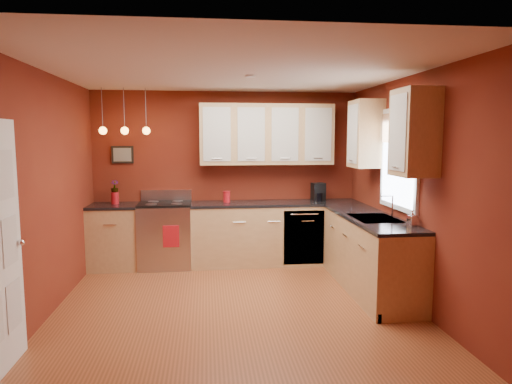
{
  "coord_description": "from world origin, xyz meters",
  "views": [
    {
      "loc": [
        -0.31,
        -4.92,
        1.89
      ],
      "look_at": [
        0.34,
        1.0,
        1.19
      ],
      "focal_mm": 32.0,
      "sensor_mm": 36.0,
      "label": 1
    }
  ],
  "objects": [
    {
      "name": "flowers",
      "position": [
        -1.64,
        1.85,
        1.19
      ],
      "size": [
        0.12,
        0.12,
        0.19
      ],
      "primitive_type": "imported",
      "rotation": [
        0.0,
        0.0,
        0.12
      ],
      "color": "#AC121A",
      "rests_on": "red_vase"
    },
    {
      "name": "dishwasher_front",
      "position": [
        1.1,
        1.51,
        0.45
      ],
      "size": [
        0.6,
        0.02,
        0.8
      ],
      "primitive_type": "cube",
      "color": "#AFAFB3",
      "rests_on": "base_cabinets_back_right"
    },
    {
      "name": "red_canister",
      "position": [
        -0.01,
        1.85,
        1.03
      ],
      "size": [
        0.11,
        0.11,
        0.17
      ],
      "color": "#AC121A",
      "rests_on": "counter_back_right"
    },
    {
      "name": "wall_back",
      "position": [
        0.0,
        2.1,
        1.3
      ],
      "size": [
        4.0,
        0.02,
        2.6
      ],
      "primitive_type": "cube",
      "color": "maroon",
      "rests_on": "floor"
    },
    {
      "name": "counter_back_left",
      "position": [
        -1.65,
        1.8,
        0.92
      ],
      "size": [
        0.7,
        0.62,
        0.04
      ],
      "primitive_type": "cube",
      "color": "black",
      "rests_on": "base_cabinets_back_left"
    },
    {
      "name": "coffee_maker",
      "position": [
        1.4,
        1.87,
        1.07
      ],
      "size": [
        0.21,
        0.21,
        0.27
      ],
      "rotation": [
        0.0,
        0.0,
        0.18
      ],
      "color": "black",
      "rests_on": "counter_back_right"
    },
    {
      "name": "gas_range",
      "position": [
        -0.92,
        1.8,
        0.48
      ],
      "size": [
        0.76,
        0.64,
        1.11
      ],
      "color": "#AFAFB3",
      "rests_on": "floor"
    },
    {
      "name": "floor",
      "position": [
        0.0,
        0.0,
        0.0
      ],
      "size": [
        4.2,
        4.2,
        0.0
      ],
      "primitive_type": "plane",
      "color": "#984E2C",
      "rests_on": "ground"
    },
    {
      "name": "wall_picture",
      "position": [
        -1.55,
        2.08,
        1.65
      ],
      "size": [
        0.32,
        0.03,
        0.26
      ],
      "primitive_type": "cube",
      "color": "black",
      "rests_on": "wall_back"
    },
    {
      "name": "red_vase",
      "position": [
        -1.64,
        1.85,
        1.03
      ],
      "size": [
        0.11,
        0.11,
        0.17
      ],
      "primitive_type": "cylinder",
      "color": "#AC121A",
      "rests_on": "counter_back_left"
    },
    {
      "name": "base_cabinets_back_right",
      "position": [
        0.73,
        1.8,
        0.45
      ],
      "size": [
        2.54,
        0.6,
        0.9
      ],
      "primitive_type": "cube",
      "color": "tan",
      "rests_on": "floor"
    },
    {
      "name": "ceiling",
      "position": [
        0.0,
        0.0,
        2.6
      ],
      "size": [
        4.0,
        4.2,
        0.02
      ],
      "primitive_type": "cube",
      "color": "beige",
      "rests_on": "wall_back"
    },
    {
      "name": "base_cabinets_back_left",
      "position": [
        -1.65,
        1.8,
        0.45
      ],
      "size": [
        0.7,
        0.6,
        0.9
      ],
      "primitive_type": "cube",
      "color": "tan",
      "rests_on": "floor"
    },
    {
      "name": "wall_right",
      "position": [
        2.0,
        0.0,
        1.3
      ],
      "size": [
        0.02,
        4.2,
        2.6
      ],
      "primitive_type": "cube",
      "color": "maroon",
      "rests_on": "floor"
    },
    {
      "name": "soap_pump",
      "position": [
        1.91,
        -0.25,
        1.03
      ],
      "size": [
        0.1,
        0.1,
        0.18
      ],
      "primitive_type": "imported",
      "rotation": [
        0.0,
        0.0,
        0.3
      ],
      "color": "white",
      "rests_on": "counter_right"
    },
    {
      "name": "window",
      "position": [
        1.97,
        0.3,
        1.69
      ],
      "size": [
        0.06,
        1.02,
        1.22
      ],
      "color": "white",
      "rests_on": "wall_right"
    },
    {
      "name": "wall_left",
      "position": [
        -2.0,
        0.0,
        1.3
      ],
      "size": [
        0.02,
        4.2,
        2.6
      ],
      "primitive_type": "cube",
      "color": "maroon",
      "rests_on": "floor"
    },
    {
      "name": "upper_cabinets_back",
      "position": [
        0.6,
        1.93,
        1.95
      ],
      "size": [
        2.0,
        0.35,
        0.9
      ],
      "primitive_type": "cube",
      "color": "tan",
      "rests_on": "wall_back"
    },
    {
      "name": "pendant_lights",
      "position": [
        -1.45,
        1.75,
        2.01
      ],
      "size": [
        0.71,
        0.11,
        0.66
      ],
      "color": "gray",
      "rests_on": "ceiling"
    },
    {
      "name": "dish_towel",
      "position": [
        -0.81,
        1.47,
        0.52
      ],
      "size": [
        0.23,
        0.02,
        0.31
      ],
      "primitive_type": "cube",
      "color": "#AC121A",
      "rests_on": "gas_range"
    },
    {
      "name": "base_cabinets_right",
      "position": [
        1.7,
        0.45,
        0.45
      ],
      "size": [
        0.6,
        2.1,
        0.9
      ],
      "primitive_type": "cube",
      "color": "tan",
      "rests_on": "floor"
    },
    {
      "name": "upper_cabinets_right",
      "position": [
        1.82,
        0.32,
        1.95
      ],
      "size": [
        0.35,
        1.95,
        0.9
      ],
      "primitive_type": "cube",
      "color": "tan",
      "rests_on": "wall_right"
    },
    {
      "name": "wall_front",
      "position": [
        0.0,
        -2.1,
        1.3
      ],
      "size": [
        4.0,
        0.02,
        2.6
      ],
      "primitive_type": "cube",
      "color": "maroon",
      "rests_on": "floor"
    },
    {
      "name": "counter_back_right",
      "position": [
        0.73,
        1.8,
        0.92
      ],
      "size": [
        2.54,
        0.62,
        0.04
      ],
      "primitive_type": "cube",
      "color": "black",
      "rests_on": "base_cabinets_back_right"
    },
    {
      "name": "counter_right",
      "position": [
        1.7,
        0.45,
        0.92
      ],
      "size": [
        0.62,
        2.1,
        0.04
      ],
      "primitive_type": "cube",
      "color": "black",
      "rests_on": "base_cabinets_right"
    },
    {
      "name": "sink",
      "position": [
        1.7,
        0.3,
        0.92
      ],
      "size": [
        0.5,
        0.7,
        0.33
      ],
      "color": "gray",
      "rests_on": "counter_right"
    }
  ]
}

